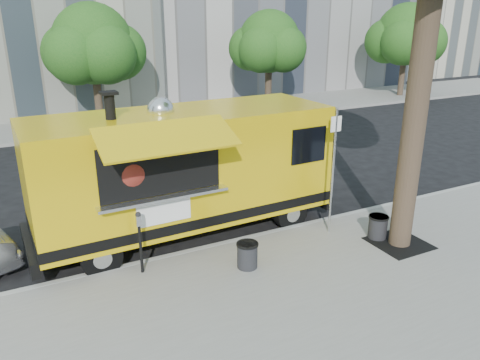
% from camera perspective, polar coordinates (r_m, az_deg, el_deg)
% --- Properties ---
extents(ground, '(120.00, 120.00, 0.00)m').
position_cam_1_polar(ground, '(12.07, 0.31, -5.50)').
color(ground, black).
rests_on(ground, ground).
extents(sidewalk, '(60.00, 6.00, 0.15)m').
position_cam_1_polar(sidewalk, '(9.13, 12.32, -14.49)').
color(sidewalk, gray).
rests_on(sidewalk, ground).
extents(curb, '(60.00, 0.14, 0.16)m').
position_cam_1_polar(curb, '(11.30, 2.49, -6.94)').
color(curb, '#999993').
rests_on(curb, ground).
extents(far_sidewalk, '(60.00, 5.00, 0.15)m').
position_cam_1_polar(far_sidewalk, '(24.27, -14.63, 6.99)').
color(far_sidewalk, gray).
rests_on(far_sidewalk, ground).
extents(tree_well, '(1.20, 1.20, 0.02)m').
position_cam_1_polar(tree_well, '(11.43, 18.81, -7.30)').
color(tree_well, black).
rests_on(tree_well, sidewalk).
extents(far_tree_b, '(3.60, 3.60, 5.50)m').
position_cam_1_polar(far_tree_b, '(22.79, -17.52, 15.53)').
color(far_tree_b, '#33261C').
rests_on(far_tree_b, far_sidewalk).
extents(far_tree_c, '(3.24, 3.24, 5.21)m').
position_cam_1_polar(far_tree_c, '(25.69, 3.58, 16.46)').
color(far_tree_c, '#33261C').
rests_on(far_tree_c, far_sidewalk).
extents(far_tree_d, '(3.78, 3.78, 5.64)m').
position_cam_1_polar(far_tree_d, '(32.08, 19.64, 16.36)').
color(far_tree_d, '#33261C').
rests_on(far_tree_d, far_sidewalk).
extents(sign_post, '(0.28, 0.06, 3.00)m').
position_cam_1_polar(sign_post, '(10.98, 11.30, 1.86)').
color(sign_post, silver).
rests_on(sign_post, sidewalk).
extents(parking_meter, '(0.11, 0.11, 1.33)m').
position_cam_1_polar(parking_meter, '(9.54, -12.13, -6.60)').
color(parking_meter, black).
rests_on(parking_meter, sidewalk).
extents(food_truck, '(7.31, 3.51, 3.59)m').
position_cam_1_polar(food_truck, '(11.04, -6.92, 1.33)').
color(food_truck, '#DBB40B').
rests_on(food_truck, ground).
extents(trash_bin_left, '(0.46, 0.46, 0.55)m').
position_cam_1_polar(trash_bin_left, '(9.76, 0.90, -9.05)').
color(trash_bin_left, black).
rests_on(trash_bin_left, sidewalk).
extents(trash_bin_right, '(0.46, 0.46, 0.56)m').
position_cam_1_polar(trash_bin_right, '(11.41, 16.45, -5.43)').
color(trash_bin_right, black).
rests_on(trash_bin_right, sidewalk).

